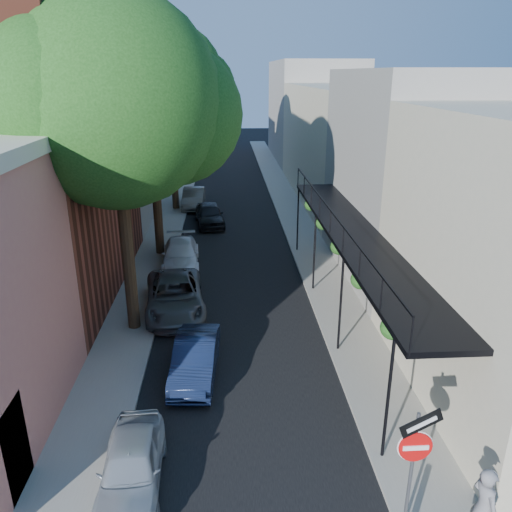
{
  "coord_description": "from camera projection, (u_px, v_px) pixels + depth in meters",
  "views": [
    {
      "loc": [
        -0.35,
        -6.49,
        8.85
      ],
      "look_at": [
        0.65,
        9.89,
        2.8
      ],
      "focal_mm": 35.0,
      "sensor_mm": 36.0,
      "label": 1
    }
  ],
  "objects": [
    {
      "name": "road_surface",
      "position": [
        231.0,
        198.0,
        37.25
      ],
      "size": [
        6.0,
        64.0,
        0.01
      ],
      "primitive_type": "cube",
      "color": "black",
      "rests_on": "ground"
    },
    {
      "name": "sidewalk_left",
      "position": [
        177.0,
        199.0,
        37.0
      ],
      "size": [
        2.0,
        64.0,
        0.12
      ],
      "primitive_type": "cube",
      "color": "gray",
      "rests_on": "ground"
    },
    {
      "name": "sidewalk_right",
      "position": [
        284.0,
        197.0,
        37.46
      ],
      "size": [
        2.0,
        64.0,
        0.12
      ],
      "primitive_type": "cube",
      "color": "gray",
      "rests_on": "ground"
    },
    {
      "name": "buildings_left",
      "position": [
        93.0,
        134.0,
        33.85
      ],
      "size": [
        10.1,
        59.1,
        12.0
      ],
      "color": "tan",
      "rests_on": "ground"
    },
    {
      "name": "buildings_right",
      "position": [
        355.0,
        138.0,
        35.75
      ],
      "size": [
        9.8,
        55.0,
        10.0
      ],
      "color": "#B6B096",
      "rests_on": "ground"
    },
    {
      "name": "sign_post",
      "position": [
        415.0,
        451.0,
        9.54
      ],
      "size": [
        0.89,
        0.17,
        2.99
      ],
      "color": "#595B60",
      "rests_on": "ground"
    },
    {
      "name": "oak_near",
      "position": [
        129.0,
        105.0,
        15.84
      ],
      "size": [
        7.48,
        6.8,
        11.42
      ],
      "color": "black",
      "rests_on": "ground"
    },
    {
      "name": "oak_mid",
      "position": [
        160.0,
        113.0,
        23.59
      ],
      "size": [
        6.6,
        6.0,
        10.2
      ],
      "color": "black",
      "rests_on": "ground"
    },
    {
      "name": "oak_far",
      "position": [
        176.0,
        82.0,
        31.64
      ],
      "size": [
        7.7,
        7.0,
        11.9
      ],
      "color": "black",
      "rests_on": "ground"
    },
    {
      "name": "parked_car_a",
      "position": [
        132.0,
        466.0,
        11.16
      ],
      "size": [
        1.5,
        3.45,
        1.16
      ],
      "primitive_type": "imported",
      "rotation": [
        0.0,
        0.0,
        0.04
      ],
      "color": "#9CA4AD",
      "rests_on": "ground"
    },
    {
      "name": "parked_car_b",
      "position": [
        195.0,
        358.0,
        15.32
      ],
      "size": [
        1.49,
        3.7,
        1.2
      ],
      "primitive_type": "imported",
      "rotation": [
        0.0,
        0.0,
        -0.06
      ],
      "color": "#121D3A",
      "rests_on": "ground"
    },
    {
      "name": "parked_car_c",
      "position": [
        175.0,
        296.0,
        19.45
      ],
      "size": [
        2.72,
        4.99,
        1.33
      ],
      "primitive_type": "imported",
      "rotation": [
        0.0,
        0.0,
        0.11
      ],
      "color": "#505357",
      "rests_on": "ground"
    },
    {
      "name": "parked_car_d",
      "position": [
        181.0,
        255.0,
        23.97
      ],
      "size": [
        1.98,
        4.36,
        1.24
      ],
      "primitive_type": "imported",
      "rotation": [
        0.0,
        0.0,
        0.06
      ],
      "color": "white",
      "rests_on": "ground"
    },
    {
      "name": "parked_car_e",
      "position": [
        209.0,
        214.0,
        30.55
      ],
      "size": [
        2.1,
        4.14,
        1.35
      ],
      "primitive_type": "imported",
      "rotation": [
        0.0,
        0.0,
        0.13
      ],
      "color": "black",
      "rests_on": "ground"
    },
    {
      "name": "parked_car_f",
      "position": [
        194.0,
        198.0,
        34.53
      ],
      "size": [
        1.5,
        4.11,
        1.35
      ],
      "primitive_type": "imported",
      "rotation": [
        0.0,
        0.0,
        -0.02
      ],
      "color": "#666056",
      "rests_on": "ground"
    },
    {
      "name": "pedestrian",
      "position": [
        484.0,
        508.0,
        9.52
      ],
      "size": [
        0.54,
        0.73,
        1.83
      ],
      "primitive_type": "imported",
      "rotation": [
        0.0,
        0.0,
        1.73
      ],
      "color": "slate",
      "rests_on": "sidewalk_right"
    }
  ]
}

